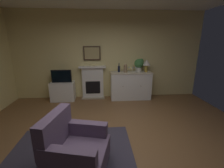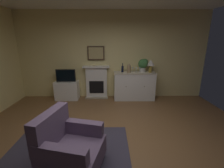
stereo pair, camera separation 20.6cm
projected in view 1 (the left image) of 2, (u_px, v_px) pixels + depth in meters
ground_plane at (115, 147)px, 2.88m from camera, size 6.25×5.39×0.10m
wall_rear at (108, 56)px, 5.04m from camera, size 6.25×0.06×2.83m
area_rug at (69, 163)px, 2.42m from camera, size 2.14×1.95×0.02m
fireplace_unit at (93, 82)px, 5.12m from camera, size 0.87×0.30×1.10m
framed_picture at (92, 53)px, 4.90m from camera, size 0.55×0.04×0.45m
sideboard_cabinet at (131, 85)px, 5.06m from camera, size 1.34×0.49×0.92m
table_lamp at (147, 63)px, 4.90m from camera, size 0.26×0.26×0.40m
wine_bottle at (119, 69)px, 4.92m from camera, size 0.08×0.08×0.29m
wine_glass_left at (129, 68)px, 4.93m from camera, size 0.07×0.07×0.16m
wine_glass_center at (133, 68)px, 4.89m from camera, size 0.07×0.07×0.16m
wine_glass_right at (136, 68)px, 4.93m from camera, size 0.07×0.07×0.16m
vase_decorative at (125, 68)px, 4.84m from camera, size 0.11×0.11×0.28m
tv_cabinet at (63, 91)px, 4.96m from camera, size 0.75×0.42×0.62m
tv_set at (61, 76)px, 4.80m from camera, size 0.62×0.07×0.40m
potted_plant_small at (139, 64)px, 4.93m from camera, size 0.30×0.30×0.43m
armchair at (74, 149)px, 2.19m from camera, size 0.96×0.93×0.92m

